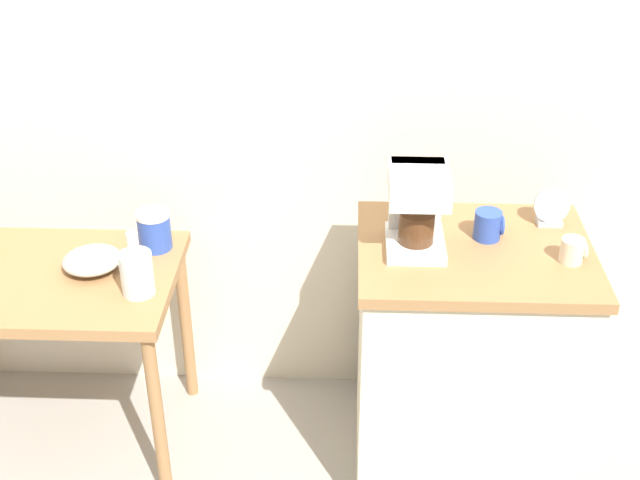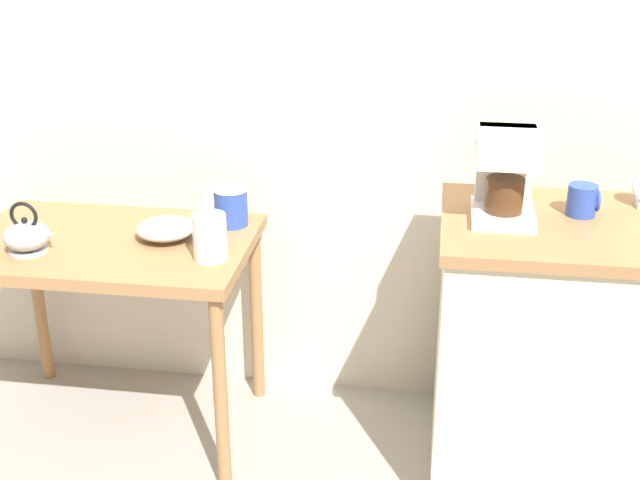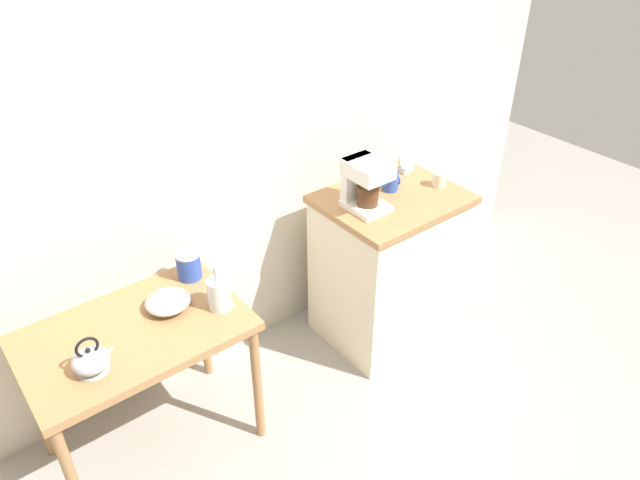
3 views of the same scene
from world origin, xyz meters
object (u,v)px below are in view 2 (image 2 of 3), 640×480
Objects in this scene: bowl_stoneware at (166,228)px; teakettle at (27,236)px; canister_enamel at (231,205)px; coffee_maker at (506,171)px; mug_blue at (583,200)px; glass_carafe_vase at (210,235)px.

bowl_stoneware is 1.12× the size of teakettle.
bowl_stoneware is at bearing 22.85° from teakettle.
bowl_stoneware is at bearing -141.46° from canister_enamel.
mug_blue is at bearing 11.39° from coffee_maker.
coffee_maker is (1.46, 0.09, 0.26)m from teakettle.
glass_carafe_vase is (0.58, 0.03, 0.03)m from teakettle.
bowl_stoneware is 0.24m from canister_enamel.
bowl_stoneware is 0.76× the size of coffee_maker.
bowl_stoneware is 0.43m from teakettle.
bowl_stoneware is 0.88× the size of glass_carafe_vase.
glass_carafe_vase reaches higher than bowl_stoneware.
bowl_stoneware is 1.10m from coffee_maker.
coffee_maker is 2.79× the size of mug_blue.
canister_enamel is 1.50× the size of mug_blue.
coffee_maker is (0.88, 0.06, 0.23)m from glass_carafe_vase.
teakettle is 0.68× the size of coffee_maker.
coffee_maker reaches higher than canister_enamel.
glass_carafe_vase reaches higher than teakettle.
teakettle is 0.58m from glass_carafe_vase.
canister_enamel is at bearing 90.67° from glass_carafe_vase.
glass_carafe_vase reaches higher than canister_enamel.
teakettle is 1.90× the size of mug_blue.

